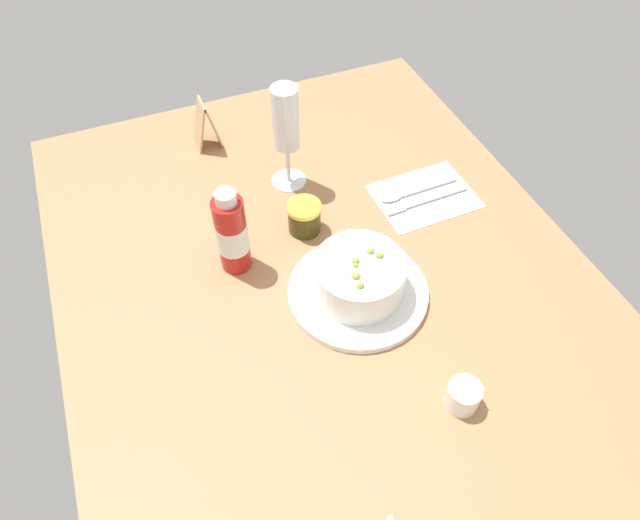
% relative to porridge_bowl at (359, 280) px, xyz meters
% --- Properties ---
extents(ground_plane, '(1.10, 0.84, 0.03)m').
position_rel_porridge_bowl_xyz_m(ground_plane, '(0.05, 0.03, -0.05)').
color(ground_plane, '#A8754C').
extents(porridge_bowl, '(0.22, 0.22, 0.08)m').
position_rel_porridge_bowl_xyz_m(porridge_bowl, '(0.00, 0.00, 0.00)').
color(porridge_bowl, white).
rests_on(porridge_bowl, ground_plane).
extents(cutlery_setting, '(0.14, 0.18, 0.01)m').
position_rel_porridge_bowl_xyz_m(cutlery_setting, '(0.16, -0.20, -0.03)').
color(cutlery_setting, white).
rests_on(cutlery_setting, ground_plane).
extents(creamer_jug, '(0.05, 0.06, 0.05)m').
position_rel_porridge_bowl_xyz_m(creamer_jug, '(-0.22, -0.05, -0.01)').
color(creamer_jug, white).
rests_on(creamer_jug, ground_plane).
extents(wine_glass, '(0.07, 0.07, 0.20)m').
position_rel_porridge_bowl_xyz_m(wine_glass, '(0.29, 0.01, 0.09)').
color(wine_glass, white).
rests_on(wine_glass, ground_plane).
extents(jam_jar, '(0.06, 0.06, 0.06)m').
position_rel_porridge_bowl_xyz_m(jam_jar, '(0.16, 0.03, -0.01)').
color(jam_jar, '#383211').
rests_on(jam_jar, ground_plane).
extents(sauce_bottle_red, '(0.05, 0.05, 0.16)m').
position_rel_porridge_bowl_xyz_m(sauce_bottle_red, '(0.13, 0.16, 0.04)').
color(sauce_bottle_red, '#B21E19').
rests_on(sauce_bottle_red, ground_plane).
extents(menu_card, '(0.05, 0.05, 0.10)m').
position_rel_porridge_bowl_xyz_m(menu_card, '(0.46, 0.12, 0.01)').
color(menu_card, tan).
rests_on(menu_card, ground_plane).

